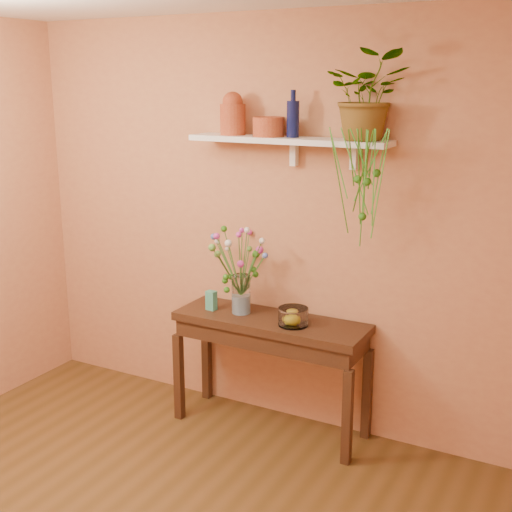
{
  "coord_description": "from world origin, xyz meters",
  "views": [
    {
      "loc": [
        1.87,
        -1.93,
        2.27
      ],
      "look_at": [
        0.0,
        1.55,
        1.25
      ],
      "focal_mm": 47.55,
      "sensor_mm": 36.0,
      "label": 1
    }
  ],
  "objects_px": {
    "spider_plant": "(368,95)",
    "bouquet": "(238,255)",
    "glass_vase": "(241,297)",
    "sideboard": "(271,335)",
    "blue_bottle": "(293,118)",
    "glass_bowl": "(293,317)",
    "terracotta_jug": "(233,114)"
  },
  "relations": [
    {
      "from": "glass_bowl",
      "to": "terracotta_jug",
      "type": "bearing_deg",
      "value": 164.5
    },
    {
      "from": "sideboard",
      "to": "spider_plant",
      "type": "xyz_separation_m",
      "value": [
        0.56,
        0.11,
        1.53
      ]
    },
    {
      "from": "glass_vase",
      "to": "spider_plant",
      "type": "bearing_deg",
      "value": 7.72
    },
    {
      "from": "terracotta_jug",
      "to": "spider_plant",
      "type": "xyz_separation_m",
      "value": [
        0.89,
        0.02,
        0.13
      ]
    },
    {
      "from": "sideboard",
      "to": "glass_vase",
      "type": "relative_size",
      "value": 4.95
    },
    {
      "from": "glass_vase",
      "to": "glass_bowl",
      "type": "relative_size",
      "value": 1.36
    },
    {
      "from": "bouquet",
      "to": "glass_bowl",
      "type": "height_order",
      "value": "bouquet"
    },
    {
      "from": "sideboard",
      "to": "terracotta_jug",
      "type": "bearing_deg",
      "value": 163.66
    },
    {
      "from": "terracotta_jug",
      "to": "glass_vase",
      "type": "relative_size",
      "value": 1.05
    },
    {
      "from": "blue_bottle",
      "to": "sideboard",
      "type": "bearing_deg",
      "value": -132.59
    },
    {
      "from": "spider_plant",
      "to": "bouquet",
      "type": "distance_m",
      "value": 1.29
    },
    {
      "from": "spider_plant",
      "to": "blue_bottle",
      "type": "bearing_deg",
      "value": -178.77
    },
    {
      "from": "sideboard",
      "to": "blue_bottle",
      "type": "distance_m",
      "value": 1.39
    },
    {
      "from": "sideboard",
      "to": "terracotta_jug",
      "type": "xyz_separation_m",
      "value": [
        -0.33,
        0.1,
        1.4
      ]
    },
    {
      "from": "glass_vase",
      "to": "glass_bowl",
      "type": "height_order",
      "value": "glass_vase"
    },
    {
      "from": "sideboard",
      "to": "bouquet",
      "type": "xyz_separation_m",
      "value": [
        -0.23,
        -0.02,
        0.52
      ]
    },
    {
      "from": "terracotta_jug",
      "to": "glass_vase",
      "type": "bearing_deg",
      "value": -41.04
    },
    {
      "from": "spider_plant",
      "to": "glass_bowl",
      "type": "distance_m",
      "value": 1.42
    },
    {
      "from": "glass_vase",
      "to": "bouquet",
      "type": "xyz_separation_m",
      "value": [
        -0.01,
        -0.02,
        0.29
      ]
    },
    {
      "from": "blue_bottle",
      "to": "glass_bowl",
      "type": "xyz_separation_m",
      "value": [
        0.09,
        -0.15,
        -1.22
      ]
    },
    {
      "from": "blue_bottle",
      "to": "spider_plant",
      "type": "distance_m",
      "value": 0.49
    },
    {
      "from": "bouquet",
      "to": "blue_bottle",
      "type": "bearing_deg",
      "value": 19.97
    },
    {
      "from": "sideboard",
      "to": "bouquet",
      "type": "height_order",
      "value": "bouquet"
    },
    {
      "from": "sideboard",
      "to": "glass_vase",
      "type": "bearing_deg",
      "value": 178.78
    },
    {
      "from": "glass_vase",
      "to": "blue_bottle",
      "type": "bearing_deg",
      "value": 16.96
    },
    {
      "from": "terracotta_jug",
      "to": "spider_plant",
      "type": "relative_size",
      "value": 0.53
    },
    {
      "from": "terracotta_jug",
      "to": "glass_bowl",
      "type": "distance_m",
      "value": 1.34
    },
    {
      "from": "bouquet",
      "to": "spider_plant",
      "type": "bearing_deg",
      "value": 9.15
    },
    {
      "from": "spider_plant",
      "to": "bouquet",
      "type": "relative_size",
      "value": 1.0
    },
    {
      "from": "blue_bottle",
      "to": "bouquet",
      "type": "distance_m",
      "value": 0.94
    },
    {
      "from": "sideboard",
      "to": "glass_bowl",
      "type": "distance_m",
      "value": 0.25
    },
    {
      "from": "terracotta_jug",
      "to": "spider_plant",
      "type": "distance_m",
      "value": 0.9
    }
  ]
}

